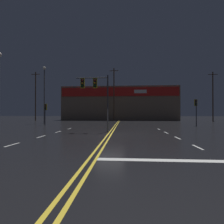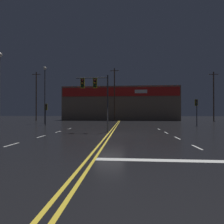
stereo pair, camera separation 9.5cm
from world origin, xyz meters
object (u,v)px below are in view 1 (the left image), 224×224
at_px(traffic_signal_corner_northeast, 196,106).
at_px(traffic_signal_corner_northwest, 45,109).
at_px(streetlight_far_median, 44,88).
at_px(traffic_signal_median, 95,89).

height_order(traffic_signal_corner_northeast, traffic_signal_corner_northwest, traffic_signal_corner_northeast).
xyz_separation_m(traffic_signal_corner_northeast, streetlight_far_median, (-25.36, 4.17, 3.67)).
relative_size(traffic_signal_corner_northeast, streetlight_far_median, 0.38).
distance_m(traffic_signal_corner_northwest, streetlight_far_median, 6.89).
distance_m(traffic_signal_median, traffic_signal_corner_northwest, 12.93).
distance_m(traffic_signal_median, traffic_signal_corner_northeast, 16.75).
relative_size(traffic_signal_corner_northwest, streetlight_far_median, 0.32).
xyz_separation_m(traffic_signal_corner_northeast, traffic_signal_corner_northwest, (-22.87, -0.76, -0.46)).
xyz_separation_m(traffic_signal_corner_northwest, streetlight_far_median, (-2.49, 4.92, 4.13)).
bearing_deg(traffic_signal_corner_northeast, traffic_signal_corner_northwest, -178.10).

